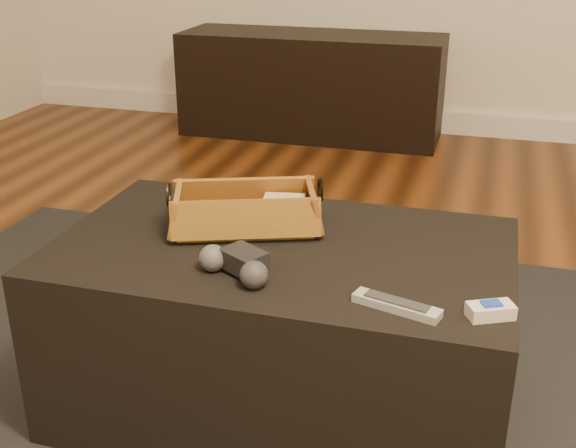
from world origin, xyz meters
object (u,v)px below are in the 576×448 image
(media_cabinet, at_px, (311,85))
(silver_remote, at_px, (397,305))
(wicker_basket, at_px, (245,212))
(ottoman, at_px, (282,327))
(cream_gadget, at_px, (491,310))
(tv_remote, at_px, (238,222))
(game_controller, at_px, (237,264))

(media_cabinet, bearing_deg, silver_remote, -72.20)
(wicker_basket, bearing_deg, ottoman, -30.29)
(ottoman, bearing_deg, cream_gadget, -23.35)
(tv_remote, height_order, silver_remote, tv_remote)
(silver_remote, xyz_separation_m, cream_gadget, (0.17, 0.02, 0.00))
(game_controller, height_order, silver_remote, game_controller)
(wicker_basket, distance_m, game_controller, 0.24)
(wicker_basket, xyz_separation_m, game_controller, (0.06, -0.23, -0.01))
(media_cabinet, distance_m, cream_gadget, 2.71)
(media_cabinet, relative_size, ottoman, 1.37)
(wicker_basket, bearing_deg, tv_remote, -122.54)
(tv_remote, xyz_separation_m, wicker_basket, (0.01, 0.02, 0.02))
(tv_remote, xyz_separation_m, cream_gadget, (0.57, -0.24, -0.01))
(media_cabinet, xyz_separation_m, silver_remote, (0.81, -2.54, 0.17))
(tv_remote, bearing_deg, wicker_basket, 30.87)
(wicker_basket, height_order, silver_remote, wicker_basket)
(ottoman, distance_m, game_controller, 0.30)
(cream_gadget, bearing_deg, tv_remote, 157.27)
(game_controller, relative_size, silver_remote, 1.04)
(media_cabinet, relative_size, tv_remote, 7.50)
(cream_gadget, bearing_deg, wicker_basket, 155.27)
(ottoman, height_order, tv_remote, tv_remote)
(media_cabinet, height_order, wicker_basket, wicker_basket)
(media_cabinet, xyz_separation_m, tv_remote, (0.41, -2.28, 0.19))
(silver_remote, bearing_deg, ottoman, 143.09)
(game_controller, xyz_separation_m, cream_gadget, (0.49, -0.02, -0.01))
(wicker_basket, bearing_deg, cream_gadget, -24.73)
(ottoman, bearing_deg, game_controller, -103.87)
(ottoman, distance_m, tv_remote, 0.26)
(wicker_basket, xyz_separation_m, silver_remote, (0.39, -0.27, -0.03))
(wicker_basket, height_order, game_controller, wicker_basket)
(ottoman, height_order, wicker_basket, wicker_basket)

